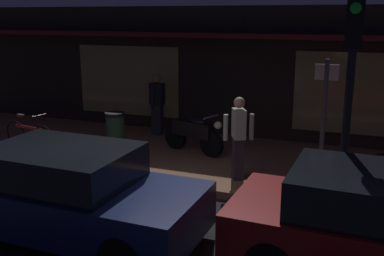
% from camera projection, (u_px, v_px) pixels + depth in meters
% --- Properties ---
extents(ground_plane, '(60.00, 60.00, 0.00)m').
position_uv_depth(ground_plane, '(151.00, 212.00, 7.92)').
color(ground_plane, black).
extents(sidewalk_slab, '(18.00, 4.00, 0.15)m').
position_uv_depth(sidewalk_slab, '(208.00, 159.00, 10.61)').
color(sidewalk_slab, brown).
rests_on(sidewalk_slab, ground_plane).
extents(storefront_building, '(18.00, 3.30, 3.60)m').
position_uv_depth(storefront_building, '(247.00, 70.00, 13.25)').
color(storefront_building, black).
rests_on(storefront_building, ground_plane).
extents(motorcycle, '(1.66, 0.73, 0.97)m').
position_uv_depth(motorcycle, '(194.00, 133.00, 10.73)').
color(motorcycle, black).
rests_on(motorcycle, sidewalk_slab).
extents(bicycle_parked, '(1.65, 0.43, 0.91)m').
position_uv_depth(bicycle_parked, '(29.00, 135.00, 11.05)').
color(bicycle_parked, black).
rests_on(bicycle_parked, sidewalk_slab).
extents(person_photographer, '(0.39, 0.61, 1.67)m').
position_uv_depth(person_photographer, '(157.00, 103.00, 12.27)').
color(person_photographer, '#28232D').
rests_on(person_photographer, sidewalk_slab).
extents(person_bystander, '(0.58, 0.44, 1.67)m').
position_uv_depth(person_bystander, '(238.00, 137.00, 8.92)').
color(person_bystander, '#28232D').
rests_on(person_bystander, sidewalk_slab).
extents(sign_post, '(0.44, 0.09, 2.40)m').
position_uv_depth(sign_post, '(324.00, 113.00, 8.79)').
color(sign_post, '#47474C').
rests_on(sign_post, sidewalk_slab).
extents(trash_bin, '(0.48, 0.48, 0.93)m').
position_uv_depth(trash_bin, '(115.00, 131.00, 10.98)').
color(trash_bin, '#2D4C33').
rests_on(trash_bin, sidewalk_slab).
extents(traffic_light_pole, '(0.24, 0.33, 3.60)m').
position_uv_depth(traffic_light_pole, '(350.00, 77.00, 6.58)').
color(traffic_light_pole, black).
rests_on(traffic_light_pole, ground_plane).
extents(parked_car_near, '(4.12, 1.82, 1.42)m').
position_uv_depth(parked_car_near, '(69.00, 193.00, 6.94)').
color(parked_car_near, black).
rests_on(parked_car_near, ground_plane).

